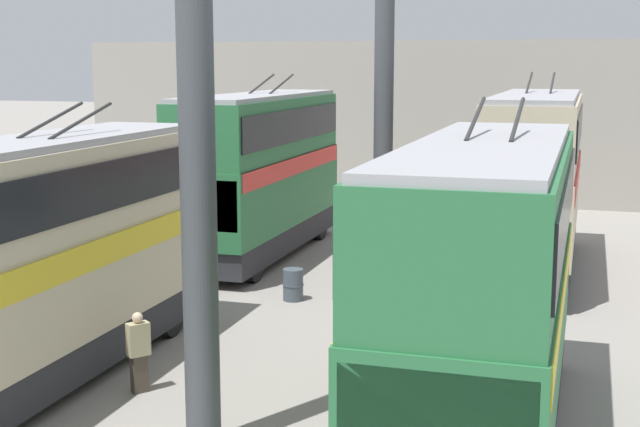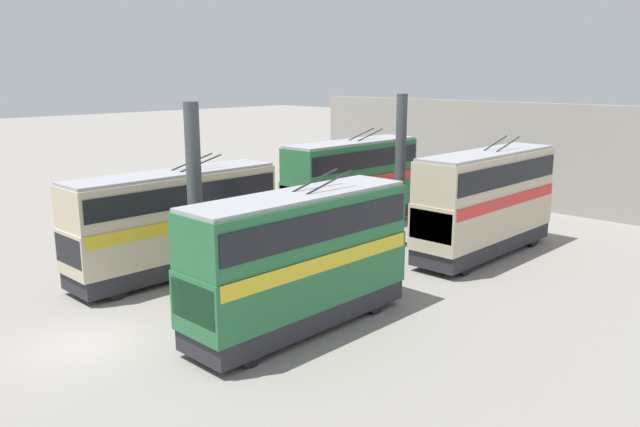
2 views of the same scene
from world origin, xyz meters
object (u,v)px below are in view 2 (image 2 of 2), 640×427
person_by_right_row (206,266)px  person_by_left_row (275,288)px  bus_left_far (486,197)px  bus_right_near (175,217)px  oil_drum (329,246)px  person_aisle_midway (374,244)px  bus_left_near (300,253)px  bus_right_far (352,179)px

person_by_right_row → person_by_left_row: (-0.07, -4.64, 0.13)m
bus_left_far → person_by_left_row: bearing=171.3°
bus_right_near → oil_drum: bearing=-20.8°
bus_right_near → person_aisle_midway: bus_right_near is taller
bus_left_near → person_by_right_row: size_ratio=5.84×
bus_left_far → oil_drum: bus_left_far is taller
person_by_right_row → person_by_left_row: person_by_left_row is taller
bus_right_far → bus_right_near: bearing=-180.0°
bus_left_far → oil_drum: (-5.40, 5.89, -2.63)m
person_by_left_row → bus_right_far: bearing=-159.5°
person_by_right_row → oil_drum: bearing=122.8°
bus_left_far → person_by_right_row: 14.44m
bus_left_near → bus_right_near: size_ratio=0.91×
bus_left_near → person_aisle_midway: (8.54, 3.47, -2.01)m
person_by_right_row → person_aisle_midway: bearing=107.0°
person_by_left_row → oil_drum: bearing=-160.0°
person_aisle_midway → person_by_left_row: bearing=133.6°
bus_left_far → person_by_right_row: (-12.66, 6.59, -2.23)m
bus_left_far → person_by_left_row: (-12.73, 1.95, -2.10)m
bus_left_near → bus_left_far: size_ratio=0.94×
person_aisle_midway → bus_left_near: bearing=145.0°
bus_left_near → person_aisle_midway: bus_left_near is taller
bus_right_far → oil_drum: bearing=-150.7°
bus_right_far → oil_drum: (-4.98, -2.80, -2.59)m
person_by_right_row → bus_left_far: bearing=100.9°
person_by_right_row → bus_left_near: bearing=33.3°
bus_right_far → bus_left_near: bearing=-145.9°
bus_right_near → person_by_left_row: (0.05, -6.74, -1.79)m
person_by_left_row → oil_drum: person_by_left_row is taller
oil_drum → bus_right_far: bearing=29.3°
bus_left_far → bus_left_near: bearing=180.0°
bus_right_near → oil_drum: 8.22m
person_by_right_row → bus_right_near: bearing=-138.5°
bus_left_near → oil_drum: bearing=36.9°
bus_left_far → bus_right_near: (-12.77, 8.69, -0.31)m
bus_right_far → person_aisle_midway: bearing=-129.4°
bus_left_near → bus_right_near: bus_left_near is taller
bus_left_far → person_aisle_midway: size_ratio=6.07×
person_by_right_row → person_aisle_midway: 8.55m
person_by_right_row → person_by_left_row: 4.64m
bus_left_near → bus_right_far: bus_right_far is taller
bus_left_near → oil_drum: bus_left_near is taller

